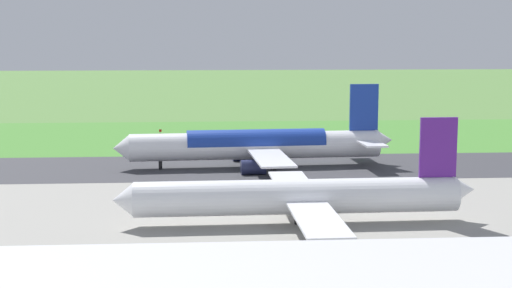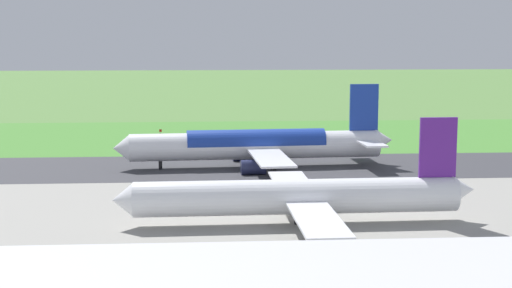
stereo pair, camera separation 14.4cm
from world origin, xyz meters
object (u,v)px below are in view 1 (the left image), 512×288
(airliner_main, at_px, (258,145))
(no_stopping_sign, at_px, (160,134))
(service_truck_baggage, at_px, (307,188))
(traffic_cone_orange, at_px, (138,143))
(airliner_parked_mid, at_px, (299,196))

(airliner_main, bearing_deg, no_stopping_sign, -61.22)
(airliner_main, distance_m, service_truck_baggage, 28.09)
(airliner_main, bearing_deg, traffic_cone_orange, -51.99)
(airliner_main, height_order, service_truck_baggage, airliner_main)
(airliner_main, xyz_separation_m, traffic_cone_orange, (25.74, -32.93, -4.08))
(airliner_parked_mid, bearing_deg, service_truck_baggage, -101.36)
(airliner_main, relative_size, traffic_cone_orange, 98.43)
(service_truck_baggage, height_order, no_stopping_sign, no_stopping_sign)
(traffic_cone_orange, bearing_deg, airliner_parked_mid, 110.07)
(traffic_cone_orange, bearing_deg, no_stopping_sign, -134.04)
(airliner_main, distance_m, traffic_cone_orange, 42.00)
(airliner_parked_mid, xyz_separation_m, traffic_cone_orange, (28.16, -77.08, -3.63))
(service_truck_baggage, relative_size, traffic_cone_orange, 11.06)
(airliner_main, relative_size, no_stopping_sign, 20.04)
(traffic_cone_orange, bearing_deg, service_truck_baggage, 117.63)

